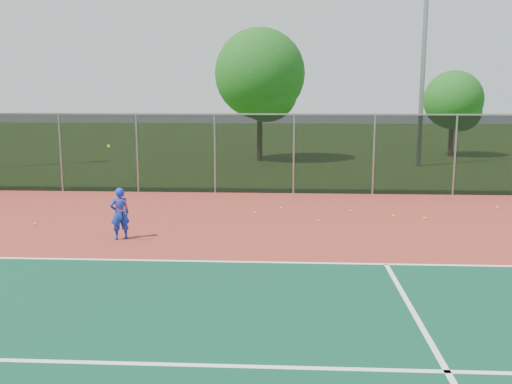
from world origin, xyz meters
TOP-DOWN VIEW (x-y plane):
  - ground at (0.00, 0.00)m, footprint 120.00×120.00m
  - court_apron at (0.00, 2.00)m, footprint 30.00×20.00m
  - court_lines at (2.00, -1.88)m, footprint 22.10×13.05m
  - fence_back at (0.00, 12.00)m, footprint 30.00×0.06m
  - tennis_player at (-4.62, 4.90)m, footprint 0.60×0.68m
  - practice_ball_0 at (3.08, 7.99)m, footprint 0.07×0.07m
  - practice_ball_1 at (3.95, 7.70)m, footprint 0.07×0.07m
  - practice_ball_2 at (-0.44, 8.96)m, footprint 0.07×0.07m
  - practice_ball_3 at (6.78, 9.50)m, footprint 0.07×0.07m
  - practice_ball_4 at (1.83, 8.66)m, footprint 0.07×0.07m
  - practice_ball_5 at (-1.24, 8.19)m, footprint 0.07×0.07m
  - practice_ball_6 at (-7.59, 6.33)m, footprint 0.07×0.07m
  - practice_ball_7 at (0.70, 7.17)m, footprint 0.07×0.07m
  - floodlight_n at (6.61, 20.47)m, footprint 0.90×0.40m
  - tree_back_left at (-1.69, 22.35)m, footprint 4.98×4.98m
  - tree_back_mid at (9.67, 25.19)m, footprint 3.46×3.46m

SIDE VIEW (x-z plane):
  - ground at x=0.00m, z-range 0.00..0.00m
  - court_apron at x=0.00m, z-range 0.00..0.02m
  - court_lines at x=2.00m, z-range 0.03..0.03m
  - practice_ball_0 at x=3.08m, z-range 0.02..0.09m
  - practice_ball_1 at x=3.95m, z-range 0.02..0.09m
  - practice_ball_2 at x=-0.44m, z-range 0.02..0.09m
  - practice_ball_3 at x=6.78m, z-range 0.02..0.09m
  - practice_ball_4 at x=1.83m, z-range 0.02..0.09m
  - practice_ball_5 at x=-1.24m, z-range 0.02..0.09m
  - practice_ball_6 at x=-7.59m, z-range 0.02..0.09m
  - practice_ball_7 at x=0.70m, z-range 0.02..0.09m
  - tennis_player at x=-4.62m, z-range -0.53..1.96m
  - fence_back at x=0.00m, z-range 0.05..3.08m
  - tree_back_mid at x=9.67m, z-range 0.65..5.73m
  - tree_back_left at x=-1.69m, z-range 0.93..8.24m
  - floodlight_n at x=6.61m, z-range 0.78..13.91m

